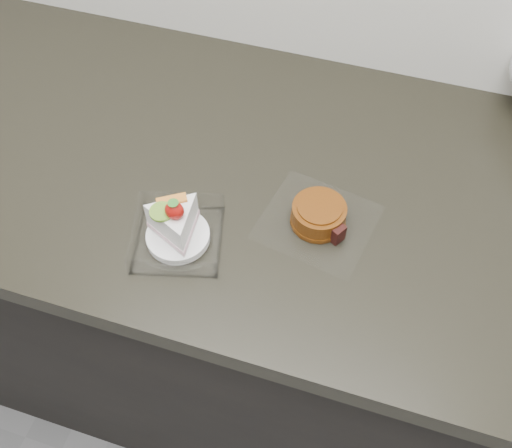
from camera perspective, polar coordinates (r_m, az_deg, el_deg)
The scene contains 3 objects.
counter at distance 1.30m, azimuth 0.28°, elevation -7.78°, with size 2.04×0.64×0.90m.
cake_tray at distance 0.84m, azimuth -7.93°, elevation -0.55°, with size 0.16×0.16×0.10m.
mooncake_wrap at distance 0.86m, azimuth 6.33°, elevation 0.76°, with size 0.19×0.18×0.04m.
Camera 1 is at (0.18, 1.10, 1.60)m, focal length 40.00 mm.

